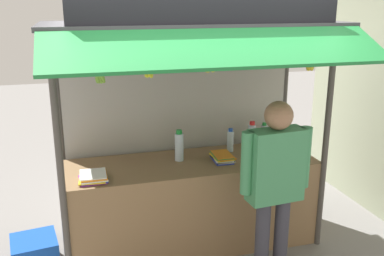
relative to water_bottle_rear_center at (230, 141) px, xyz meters
The scene contains 19 objects.
ground_plane 1.13m from the water_bottle_rear_center, 157.88° to the right, with size 20.00×20.00×0.00m, color slate.
stall_counter 0.76m from the water_bottle_rear_center, 157.88° to the right, with size 2.48×0.80×0.89m, color olive.
stall_structure 0.76m from the water_bottle_rear_center, 168.94° to the right, with size 2.68×1.63×2.60m.
water_bottle_rear_center is the anchor object (origin of this frame).
water_bottle_far_right 0.54m from the water_bottle_rear_center, ahead, with size 0.07×0.07×0.26m.
water_bottle_far_left 0.25m from the water_bottle_rear_center, ahead, with size 0.09×0.09×0.31m.
water_bottle_mid_left 0.71m from the water_bottle_rear_center, ahead, with size 0.07×0.07×0.26m.
water_bottle_left 0.45m from the water_bottle_rear_center, 14.37° to the left, with size 0.07×0.07×0.25m.
water_bottle_front_left 0.60m from the water_bottle_rear_center, 168.48° to the right, with size 0.09×0.09×0.32m.
magazine_stack_right 1.51m from the water_bottle_rear_center, 164.32° to the right, with size 0.26×0.29×0.06m.
magazine_stack_back_right 0.32m from the water_bottle_rear_center, 125.37° to the right, with size 0.21×0.29×0.07m.
magazine_stack_mid_right 0.56m from the water_bottle_rear_center, 45.85° to the right, with size 0.19×0.25×0.05m.
banana_bunch_leftmost 1.76m from the water_bottle_rear_center, 152.93° to the right, with size 0.10×0.10×0.31m.
banana_bunch_inner_left 1.49m from the water_bottle_rear_center, 144.52° to the right, with size 0.09×0.09×0.28m.
banana_bunch_inner_right 1.22m from the water_bottle_rear_center, 56.10° to the right, with size 0.10×0.10×0.29m.
banana_bunch_rightmost 1.25m from the water_bottle_rear_center, 123.92° to the right, with size 0.12×0.12×0.26m.
vendor_person 1.02m from the water_bottle_rear_center, 88.89° to the right, with size 0.63×0.24×1.66m.
plastic_crate 2.22m from the water_bottle_rear_center, behind, with size 0.41×0.41×0.29m, color #194CB2.
neighbour_wall 1.88m from the water_bottle_rear_center, ahead, with size 0.20×2.40×2.60m, color #B8C3A1.
Camera 1 is at (-1.09, -3.89, 2.42)m, focal length 40.50 mm.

